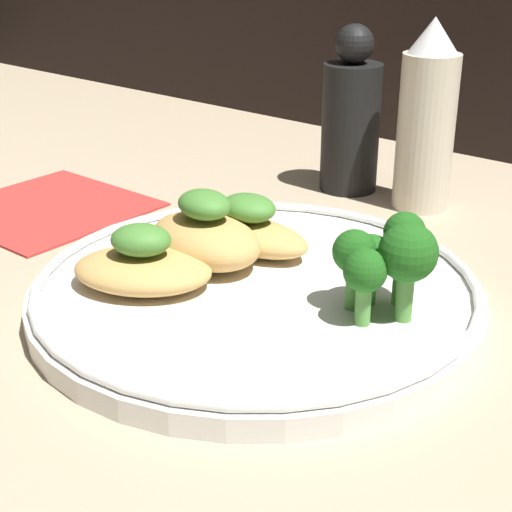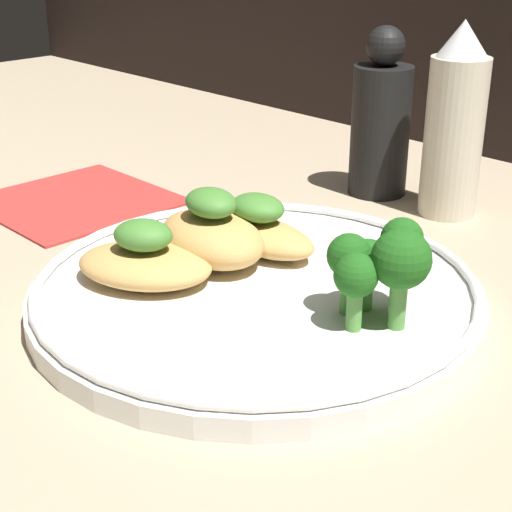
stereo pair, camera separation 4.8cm
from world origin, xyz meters
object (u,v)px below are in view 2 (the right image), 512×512
broccoli_bunch (380,262)px  sauce_bottle (455,125)px  plate (256,291)px  pepper_grinder (381,122)px

broccoli_bunch → sauce_bottle: sauce_bottle is taller
plate → sauce_bottle: (-0.85, 22.57, 6.37)cm
plate → pepper_grinder: pepper_grinder is taller
plate → sauce_bottle: bearing=92.2°
broccoli_bunch → pepper_grinder: 26.14cm
plate → pepper_grinder: bearing=109.5°
broccoli_bunch → pepper_grinder: pepper_grinder is taller
broccoli_bunch → sauce_bottle: bearing=113.0°
broccoli_bunch → pepper_grinder: size_ratio=0.42×
plate → broccoli_bunch: 9.06cm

